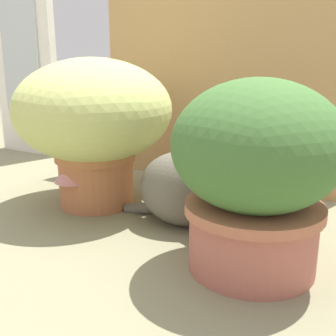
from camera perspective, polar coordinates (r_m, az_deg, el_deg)
The scene contains 7 objects.
ground_plane at distance 1.30m, azimuth -5.70°, elevation -6.86°, with size 6.00×6.00×0.00m, color #7E7A5B.
cardboard_backdrop at distance 1.60m, azimuth 6.64°, elevation 13.84°, with size 0.97×0.03×0.90m, color tan.
window_panel_white at distance 2.22m, azimuth -19.01°, elevation 13.86°, with size 0.39×0.05×0.92m.
grass_planter at distance 1.36m, azimuth -10.13°, elevation 6.67°, with size 0.50×0.50×0.48m.
leafy_planter at distance 0.94m, azimuth 11.93°, elevation -0.30°, with size 0.38×0.38×0.44m.
cat at distance 1.20m, azimuth 2.84°, elevation -2.45°, with size 0.39×0.21×0.32m.
mushroom_ornament_pink at distance 1.35m, azimuth -12.75°, elevation -0.90°, with size 0.12×0.12×0.16m.
Camera 1 is at (0.72, -0.96, 0.48)m, focal length 44.59 mm.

